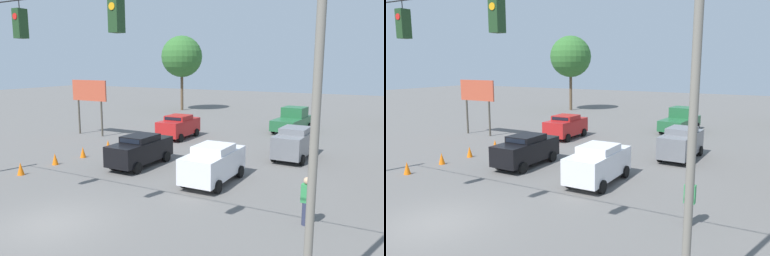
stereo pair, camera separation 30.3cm
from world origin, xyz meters
TOP-DOWN VIEW (x-y plane):
  - ground_plane at (0.00, 0.00)m, footprint 140.00×140.00m
  - overhead_signal_span at (0.02, 0.74)m, footprint 19.08×0.38m
  - sedan_white_crossing_near at (-3.15, -7.45)m, footprint 2.02×4.36m
  - sedan_red_withflow_far at (4.25, -16.55)m, footprint 2.13×4.16m
  - sedan_grey_oncoming_far at (-5.58, -14.34)m, footprint 2.07×4.52m
  - pickup_truck_green_oncoming_deep at (-3.07, -24.14)m, footprint 2.62×5.67m
  - sedan_black_withflow_mid at (1.98, -8.28)m, footprint 1.95×4.53m
  - traffic_cone_second at (6.53, -3.61)m, footprint 0.37×0.37m
  - traffic_cone_third at (6.56, -5.98)m, footprint 0.37×0.37m
  - traffic_cone_fourth at (6.38, -8.06)m, footprint 0.37×0.37m
  - traffic_cone_fifth at (6.45, -10.55)m, footprint 0.37×0.37m
  - roadside_billboard at (11.49, -14.18)m, footprint 3.61×0.16m
  - pedestrian at (-8.36, -4.44)m, footprint 0.40×0.28m
  - tree_horizon_right at (13.41, -32.94)m, footprint 5.23×5.23m

SIDE VIEW (x-z plane):
  - ground_plane at x=0.00m, z-range 0.00..0.00m
  - traffic_cone_second at x=6.53m, z-range 0.00..0.69m
  - traffic_cone_third at x=6.56m, z-range 0.00..0.69m
  - traffic_cone_fourth at x=6.38m, z-range 0.00..0.69m
  - traffic_cone_fifth at x=6.45m, z-range 0.00..0.69m
  - pedestrian at x=-8.36m, z-range 0.02..1.87m
  - sedan_black_withflow_mid at x=1.98m, z-range 0.04..1.87m
  - sedan_red_withflow_far at x=4.25m, z-range 0.04..1.90m
  - pickup_truck_green_oncoming_deep at x=-3.07m, z-range -0.08..2.04m
  - sedan_white_crossing_near at x=-3.15m, z-range 0.04..1.98m
  - sedan_grey_oncoming_far at x=-5.58m, z-range 0.04..2.04m
  - roadside_billboard at x=11.49m, z-range 1.07..5.68m
  - overhead_signal_span at x=0.02m, z-range 1.06..9.55m
  - tree_horizon_right at x=13.41m, z-range 2.11..11.61m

